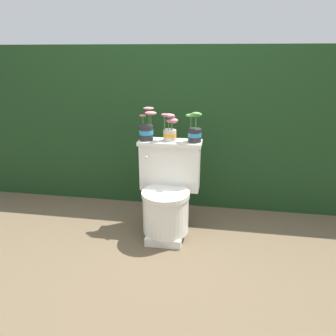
# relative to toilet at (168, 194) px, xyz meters

# --- Properties ---
(ground_plane) EXTENTS (12.00, 12.00, 0.00)m
(ground_plane) POSITION_rel_toilet_xyz_m (-0.04, -0.09, -0.34)
(ground_plane) COLOR brown
(hedge_backdrop) EXTENTS (4.31, 1.07, 1.46)m
(hedge_backdrop) POSITION_rel_toilet_xyz_m (-0.04, 1.06, 0.38)
(hedge_backdrop) COLOR #193819
(hedge_backdrop) RESTS_ON ground
(toilet) EXTENTS (0.49, 0.49, 0.74)m
(toilet) POSITION_rel_toilet_xyz_m (0.00, 0.00, 0.00)
(toilet) COLOR silver
(toilet) RESTS_ON ground
(potted_plant_left) EXTENTS (0.14, 0.13, 0.25)m
(potted_plant_left) POSITION_rel_toilet_xyz_m (-0.19, 0.12, 0.48)
(potted_plant_left) COLOR #262628
(potted_plant_left) RESTS_ON toilet
(potted_plant_midleft) EXTENTS (0.13, 0.10, 0.22)m
(potted_plant_midleft) POSITION_rel_toilet_xyz_m (-0.00, 0.13, 0.48)
(potted_plant_midleft) COLOR beige
(potted_plant_midleft) RESTS_ON toilet
(potted_plant_middle) EXTENTS (0.13, 0.12, 0.24)m
(potted_plant_middle) POSITION_rel_toilet_xyz_m (0.19, 0.12, 0.48)
(potted_plant_middle) COLOR #262628
(potted_plant_middle) RESTS_ON toilet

